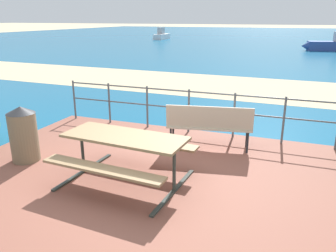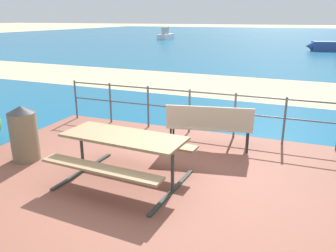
% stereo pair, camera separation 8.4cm
% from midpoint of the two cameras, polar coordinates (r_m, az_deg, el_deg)
% --- Properties ---
extents(ground_plane, '(240.00, 240.00, 0.00)m').
position_cam_midpoint_polar(ground_plane, '(5.43, -4.79, -9.32)').
color(ground_plane, tan).
extents(patio_paving, '(6.40, 5.20, 0.06)m').
position_cam_midpoint_polar(patio_paving, '(5.42, -4.79, -9.04)').
color(patio_paving, brown).
rests_on(patio_paving, ground).
extents(sea_water, '(90.00, 90.00, 0.01)m').
position_cam_midpoint_polar(sea_water, '(44.46, 18.45, 13.83)').
color(sea_water, '#145B84').
rests_on(sea_water, ground).
extents(beach_strip, '(54.12, 6.26, 0.01)m').
position_cam_midpoint_polar(beach_strip, '(12.93, 10.92, 6.54)').
color(beach_strip, tan).
rests_on(beach_strip, ground).
extents(picnic_table, '(1.94, 1.59, 0.75)m').
position_cam_midpoint_polar(picnic_table, '(5.11, -7.74, -3.38)').
color(picnic_table, '#8C704C').
rests_on(picnic_table, patio_paving).
extents(park_bench, '(1.66, 0.71, 0.87)m').
position_cam_midpoint_polar(park_bench, '(6.39, 6.59, 0.49)').
color(park_bench, '#BCAD93').
rests_on(park_bench, patio_paving).
extents(railing_fence, '(5.94, 0.04, 0.95)m').
position_cam_midpoint_polar(railing_fence, '(7.32, 3.19, 3.43)').
color(railing_fence, '#4C5156').
rests_on(railing_fence, patio_paving).
extents(trash_bin, '(0.48, 0.48, 0.98)m').
position_cam_midpoint_polar(trash_bin, '(6.38, -23.55, -1.22)').
color(trash_bin, '#726047').
rests_on(trash_bin, patio_paving).
extents(boat_near, '(1.04, 3.69, 1.36)m').
position_cam_midpoint_polar(boat_near, '(40.98, -1.09, 15.01)').
color(boat_near, silver).
rests_on(boat_near, sea_water).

